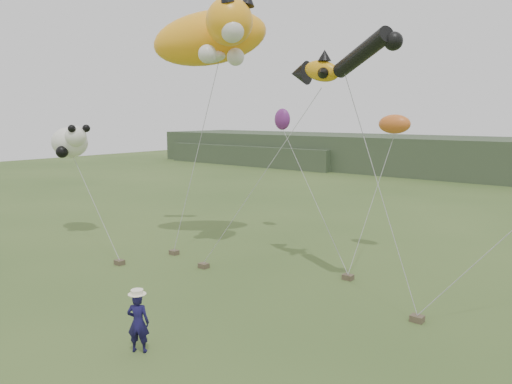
{
  "coord_description": "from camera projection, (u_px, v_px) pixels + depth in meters",
  "views": [
    {
      "loc": [
        10.98,
        -9.83,
        6.36
      ],
      "look_at": [
        0.67,
        3.0,
        3.82
      ],
      "focal_mm": 35.0,
      "sensor_mm": 36.0,
      "label": 1
    }
  ],
  "objects": [
    {
      "name": "headland",
      "position": [
        480.0,
        159.0,
        51.39
      ],
      "size": [
        90.0,
        13.0,
        4.0
      ],
      "color": "#2D3D28",
      "rests_on": "ground"
    },
    {
      "name": "misc_kites",
      "position": [
        348.0,
        122.0,
        23.44
      ],
      "size": [
        7.51,
        1.09,
        1.16
      ],
      "color": "#CE6123",
      "rests_on": "ground"
    },
    {
      "name": "fish_kite",
      "position": [
        313.0,
        71.0,
        19.4
      ],
      "size": [
        2.47,
        1.64,
        1.32
      ],
      "color": "orange",
      "rests_on": "ground"
    },
    {
      "name": "cat_kite",
      "position": [
        214.0,
        36.0,
        22.87
      ],
      "size": [
        7.2,
        5.49,
        3.32
      ],
      "color": "#FFA41A",
      "rests_on": "ground"
    },
    {
      "name": "panda_kite",
      "position": [
        70.0,
        142.0,
        25.95
      ],
      "size": [
        2.8,
        1.81,
        1.74
      ],
      "color": "white",
      "rests_on": "ground"
    },
    {
      "name": "festival_attendant",
      "position": [
        138.0,
        322.0,
        13.42
      ],
      "size": [
        0.73,
        0.66,
        1.67
      ],
      "primitive_type": "imported",
      "rotation": [
        0.0,
        0.0,
        3.71
      ],
      "color": "#151141",
      "rests_on": "ground"
    },
    {
      "name": "sandbag_anchors",
      "position": [
        240.0,
        272.0,
        20.07
      ],
      "size": [
        12.64,
        4.71,
        0.2
      ],
      "color": "brown",
      "rests_on": "ground"
    },
    {
      "name": "ground",
      "position": [
        178.0,
        324.0,
        15.34
      ],
      "size": [
        120.0,
        120.0,
        0.0
      ],
      "primitive_type": "plane",
      "color": "#385123",
      "rests_on": "ground"
    }
  ]
}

